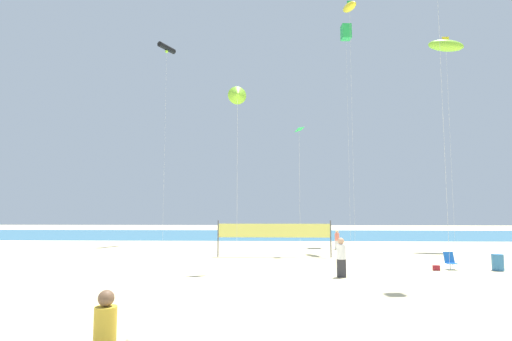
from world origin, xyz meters
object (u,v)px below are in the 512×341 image
Objects in this scene: kite_yellow_inflatable at (349,7)px; mother_figure at (105,336)px; beachgoer_coral_shirt at (337,239)px; volleyball_net at (274,232)px; kite_green_diamond at (299,130)px; kite_lime_delta at (238,95)px; kite_black_tube at (167,48)px; kite_lime_inflatable at (446,46)px; trash_barrel at (498,262)px; folding_beach_chair at (450,260)px; beach_handbag at (436,268)px; kite_green_box at (346,33)px; beachgoer_white_shirt at (341,256)px.

mother_figure is at bearing -111.33° from kite_yellow_inflatable.
volleyball_net is (-4.98, -5.16, 0.82)m from beachgoer_coral_shirt.
kite_lime_delta is at bearing -117.62° from kite_green_diamond.
kite_lime_inflatable is at bearing -9.89° from kite_black_tube.
folding_beach_chair is at bearing 170.16° from trash_barrel.
kite_green_box reaches higher than beach_handbag.
volleyball_net is 22.82× the size of beach_handbag.
kite_black_tube is (-19.36, 15.26, 18.11)m from folding_beach_chair.
beachgoer_coral_shirt is 11.12m from beach_handbag.
beach_handbag is at bearing -46.99° from kite_green_diamond.
kite_green_box is at bearing 94.65° from beach_handbag.
trash_barrel is 0.04× the size of kite_yellow_inflatable.
beachgoer_coral_shirt is at bearing 57.35° from kite_lime_delta.
kite_lime_inflatable is at bearing 19.56° from kite_green_diamond.
kite_yellow_inflatable is (9.56, 24.50, 18.76)m from mother_figure.
trash_barrel is 0.04× the size of kite_black_tube.
beachgoer_white_shirt is 12.09m from kite_green_diamond.
kite_lime_inflatable is at bearing -28.73° from kite_green_box.
kite_green_box reaches higher than kite_lime_inflatable.
kite_lime_inflatable is at bearing 35.53° from kite_lime_delta.
mother_figure is 25.95m from beachgoer_coral_shirt.
mother_figure reaches higher than folding_beach_chair.
volleyball_net is 0.77× the size of kite_lime_delta.
beachgoer_coral_shirt is 0.08× the size of kite_black_tube.
beachgoer_white_shirt is 23.75m from kite_lime_inflatable.
volleyball_net is 21.72m from kite_lime_inflatable.
beach_handbag is 30.45m from kite_black_tube.
beachgoer_white_shirt is at bearing 74.62° from mother_figure.
kite_black_tube is at bearing 179.28° from kite_green_box.
beachgoer_white_shirt is 9.89m from kite_lime_delta.
beachgoer_white_shirt is 5.75m from beach_handbag.
kite_green_box is (-7.43, 4.07, 3.11)m from kite_lime_inflatable.
trash_barrel is 25.18m from kite_green_box.
beachgoer_coral_shirt is 4.61× the size of beach_handbag.
kite_green_box is at bearing 151.27° from kite_lime_inflatable.
beachgoer_white_shirt is 6.74m from folding_beach_chair.
beachgoer_white_shirt is 2.05× the size of folding_beach_chair.
beachgoer_white_shirt reaches higher than beach_handbag.
beach_handbag is (8.28, -5.44, -1.50)m from volleyball_net.
kite_black_tube reaches higher than kite_lime_inflatable.
kite_lime_delta is (8.17, -16.02, -9.31)m from kite_black_tube.
kite_lime_inflatable reaches higher than kite_green_diamond.
kite_yellow_inflatable reaches higher than beachgoer_white_shirt.
volleyball_net is at bearing 154.92° from trash_barrel.
kite_black_tube is 20.25m from kite_lime_delta.
kite_yellow_inflatable is at bearing -17.65° from kite_black_tube.
kite_yellow_inflatable reaches higher than kite_black_tube.
trash_barrel reaches higher than beach_handbag.
kite_green_box is (-1.26, 15.51, 19.68)m from beach_handbag.
beachgoer_coral_shirt is 0.20× the size of volleyball_net.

